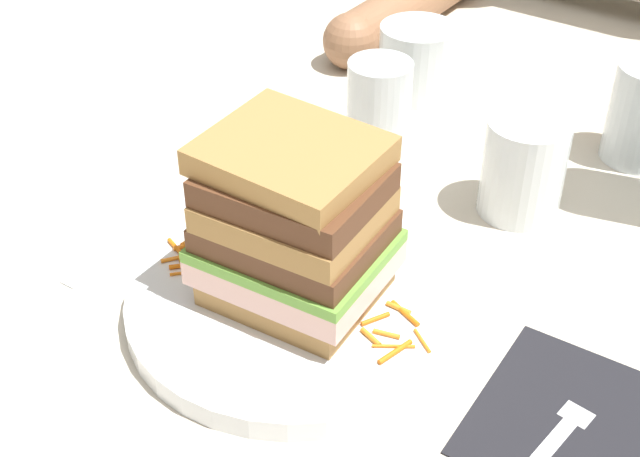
{
  "coord_description": "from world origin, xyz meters",
  "views": [
    {
      "loc": [
        0.31,
        -0.4,
        0.44
      ],
      "look_at": [
        0.01,
        0.02,
        0.06
      ],
      "focal_mm": 49.06,
      "sensor_mm": 36.0,
      "label": 1
    }
  ],
  "objects_px": {
    "napkin_dark": "(570,422)",
    "empty_tumbler_1": "(417,61)",
    "sandwich": "(295,225)",
    "knife": "(149,225)",
    "main_plate": "(297,301)",
    "juice_glass": "(523,172)",
    "fork": "(554,439)",
    "empty_tumbler_2": "(379,106)"
  },
  "relations": [
    {
      "from": "main_plate",
      "to": "knife",
      "type": "relative_size",
      "value": 1.26
    },
    {
      "from": "fork",
      "to": "knife",
      "type": "distance_m",
      "value": 0.37
    },
    {
      "from": "empty_tumbler_2",
      "to": "juice_glass",
      "type": "bearing_deg",
      "value": -7.16
    },
    {
      "from": "sandwich",
      "to": "knife",
      "type": "relative_size",
      "value": 0.67
    },
    {
      "from": "main_plate",
      "to": "empty_tumbler_2",
      "type": "distance_m",
      "value": 0.25
    },
    {
      "from": "knife",
      "to": "juice_glass",
      "type": "xyz_separation_m",
      "value": [
        0.24,
        0.2,
        0.04
      ]
    },
    {
      "from": "fork",
      "to": "knife",
      "type": "xyz_separation_m",
      "value": [
        -0.37,
        0.02,
        -0.0
      ]
    },
    {
      "from": "fork",
      "to": "empty_tumbler_2",
      "type": "xyz_separation_m",
      "value": [
        -0.28,
        0.24,
        0.04
      ]
    },
    {
      "from": "main_plate",
      "to": "sandwich",
      "type": "xyz_separation_m",
      "value": [
        -0.0,
        0.0,
        0.07
      ]
    },
    {
      "from": "sandwich",
      "to": "napkin_dark",
      "type": "bearing_deg",
      "value": 3.58
    },
    {
      "from": "fork",
      "to": "juice_glass",
      "type": "height_order",
      "value": "juice_glass"
    },
    {
      "from": "main_plate",
      "to": "napkin_dark",
      "type": "xyz_separation_m",
      "value": [
        0.21,
        0.01,
        -0.01
      ]
    },
    {
      "from": "main_plate",
      "to": "juice_glass",
      "type": "distance_m",
      "value": 0.23
    },
    {
      "from": "main_plate",
      "to": "juice_glass",
      "type": "bearing_deg",
      "value": 69.88
    },
    {
      "from": "empty_tumbler_2",
      "to": "fork",
      "type": "bearing_deg",
      "value": -40.53
    },
    {
      "from": "fork",
      "to": "empty_tumbler_2",
      "type": "relative_size",
      "value": 1.89
    },
    {
      "from": "juice_glass",
      "to": "fork",
      "type": "bearing_deg",
      "value": -60.06
    },
    {
      "from": "main_plate",
      "to": "empty_tumbler_2",
      "type": "xyz_separation_m",
      "value": [
        -0.08,
        0.23,
        0.04
      ]
    },
    {
      "from": "sandwich",
      "to": "main_plate",
      "type": "bearing_deg",
      "value": -39.45
    },
    {
      "from": "empty_tumbler_2",
      "to": "knife",
      "type": "bearing_deg",
      "value": -111.69
    },
    {
      "from": "sandwich",
      "to": "knife",
      "type": "distance_m",
      "value": 0.18
    },
    {
      "from": "sandwich",
      "to": "juice_glass",
      "type": "distance_m",
      "value": 0.23
    },
    {
      "from": "napkin_dark",
      "to": "juice_glass",
      "type": "xyz_separation_m",
      "value": [
        -0.13,
        0.2,
        0.04
      ]
    },
    {
      "from": "main_plate",
      "to": "napkin_dark",
      "type": "distance_m",
      "value": 0.21
    },
    {
      "from": "empty_tumbler_1",
      "to": "fork",
      "type": "bearing_deg",
      "value": -49.21
    },
    {
      "from": "juice_glass",
      "to": "empty_tumbler_2",
      "type": "bearing_deg",
      "value": 172.84
    },
    {
      "from": "fork",
      "to": "juice_glass",
      "type": "distance_m",
      "value": 0.26
    },
    {
      "from": "napkin_dark",
      "to": "knife",
      "type": "relative_size",
      "value": 0.69
    },
    {
      "from": "main_plate",
      "to": "knife",
      "type": "bearing_deg",
      "value": 175.52
    },
    {
      "from": "knife",
      "to": "empty_tumbler_1",
      "type": "distance_m",
      "value": 0.35
    },
    {
      "from": "fork",
      "to": "juice_glass",
      "type": "xyz_separation_m",
      "value": [
        -0.13,
        0.22,
        0.03
      ]
    },
    {
      "from": "empty_tumbler_2",
      "to": "napkin_dark",
      "type": "bearing_deg",
      "value": -37.59
    },
    {
      "from": "napkin_dark",
      "to": "fork",
      "type": "xyz_separation_m",
      "value": [
        -0.0,
        -0.02,
        0.0
      ]
    },
    {
      "from": "napkin_dark",
      "to": "empty_tumbler_1",
      "type": "xyz_separation_m",
      "value": [
        -0.31,
        0.34,
        0.04
      ]
    },
    {
      "from": "sandwich",
      "to": "juice_glass",
      "type": "xyz_separation_m",
      "value": [
        0.08,
        0.21,
        -0.04
      ]
    },
    {
      "from": "fork",
      "to": "empty_tumbler_1",
      "type": "bearing_deg",
      "value": 130.79
    },
    {
      "from": "juice_glass",
      "to": "empty_tumbler_1",
      "type": "relative_size",
      "value": 1.09
    },
    {
      "from": "knife",
      "to": "empty_tumbler_1",
      "type": "xyz_separation_m",
      "value": [
        0.06,
        0.34,
        0.04
      ]
    },
    {
      "from": "empty_tumbler_1",
      "to": "empty_tumbler_2",
      "type": "xyz_separation_m",
      "value": [
        0.03,
        -0.12,
        0.01
      ]
    },
    {
      "from": "knife",
      "to": "empty_tumbler_2",
      "type": "height_order",
      "value": "empty_tumbler_2"
    },
    {
      "from": "sandwich",
      "to": "empty_tumbler_1",
      "type": "distance_m",
      "value": 0.37
    },
    {
      "from": "main_plate",
      "to": "juice_glass",
      "type": "height_order",
      "value": "juice_glass"
    }
  ]
}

